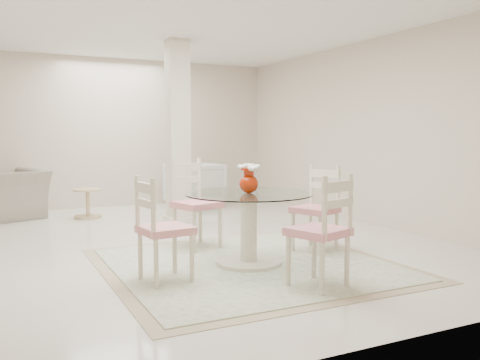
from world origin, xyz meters
name	(u,v)px	position (x,y,z in m)	size (l,w,h in m)	color
ground	(175,242)	(0.00, 0.00, 0.00)	(7.00, 7.00, 0.00)	white
room_shell	(174,90)	(0.00, 0.00, 1.86)	(6.02, 7.02, 2.71)	beige
column	(178,132)	(0.50, 1.30, 1.35)	(0.30, 0.30, 2.70)	beige
area_rug	(249,264)	(0.31, -1.39, 0.01)	(2.83, 2.83, 0.02)	tan
dining_table	(249,229)	(0.31, -1.39, 0.37)	(1.27, 1.27, 0.73)	beige
red_vase	(249,178)	(0.31, -1.39, 0.89)	(0.22, 0.21, 0.29)	#A72005
dining_chair_east	(318,202)	(1.30, -1.17, 0.56)	(0.56, 0.56, 1.07)	beige
dining_chair_north	(193,196)	(0.09, -0.39, 0.60)	(0.57, 0.57, 1.14)	beige
dining_chair_west	(158,222)	(-0.69, -1.59, 0.55)	(0.47, 0.47, 1.05)	#F0E2C5
dining_chair_south	(325,223)	(0.52, -2.39, 0.57)	(0.55, 0.55, 1.09)	beige
recliner_taupe	(1,195)	(-1.88, 2.75, 0.39)	(1.19, 1.04, 0.77)	gray
armchair_white	(194,185)	(1.33, 2.81, 0.40)	(0.86, 0.89, 0.81)	silver
side_table	(88,204)	(-0.65, 2.36, 0.21)	(0.44, 0.44, 0.46)	tan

